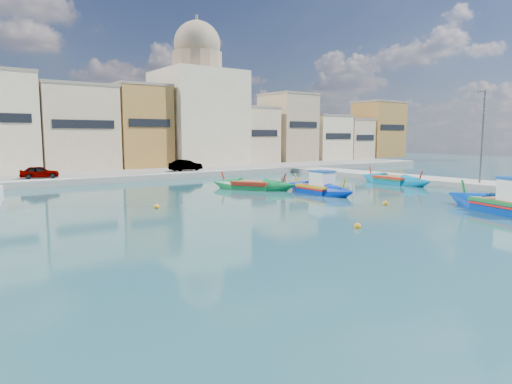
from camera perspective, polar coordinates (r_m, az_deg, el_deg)
name	(u,v)px	position (r m, az deg, el deg)	size (l,w,h in m)	color
ground	(414,224)	(24.09, 19.13, -3.80)	(160.00, 160.00, 0.00)	#174446
north_quay	(153,174)	(49.60, -12.78, 2.20)	(80.00, 8.00, 0.60)	gray
north_townhouses	(178,130)	(58.93, -9.76, 7.59)	(83.20, 7.87, 10.19)	#CCB08D
church_block	(198,104)	(61.16, -7.26, 10.81)	(10.00, 10.00, 19.10)	beige
quay_street_lamp	(482,136)	(41.75, 26.39, 6.29)	(1.18, 0.16, 8.00)	#595B60
parked_cars	(39,172)	(44.78, -25.53, 2.28)	(30.95, 2.12, 1.19)	#4C1919
luzzu_blue_cabin	(318,189)	(34.92, 7.82, 0.36)	(2.21, 7.74, 2.71)	#0027A8
luzzu_cyan_mid	(394,181)	(43.43, 16.84, 1.34)	(2.78, 8.53, 2.48)	#0073A5
luzzu_green	(253,186)	(37.25, -0.42, 0.73)	(5.60, 7.53, 2.40)	#0A6D32
mooring_buoys	(357,203)	(29.97, 12.52, -1.34)	(24.80, 24.97, 0.36)	orange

